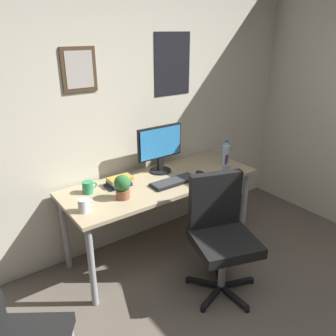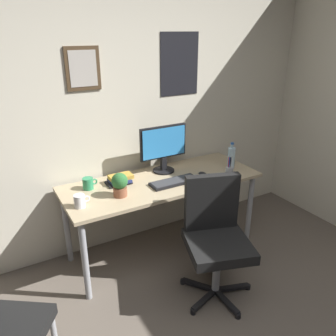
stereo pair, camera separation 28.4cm
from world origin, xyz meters
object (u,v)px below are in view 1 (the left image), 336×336
(monitor, at_px, (160,147))
(potted_plant, at_px, (122,186))
(pen_cup, at_px, (226,169))
(office_chair, at_px, (220,229))
(computer_mouse, at_px, (200,173))
(coffee_mug_far, at_px, (84,205))
(water_bottle, at_px, (226,155))
(keyboard, at_px, (174,181))
(coffee_mug_near, at_px, (88,187))
(book_stack_left, at_px, (119,182))

(monitor, relative_size, potted_plant, 2.36)
(potted_plant, distance_m, pen_cup, 1.00)
(office_chair, bearing_deg, computer_mouse, 64.55)
(coffee_mug_far, height_order, pen_cup, pen_cup)
(coffee_mug_far, bearing_deg, office_chair, -31.62)
(water_bottle, xyz_separation_m, coffee_mug_far, (-1.48, -0.05, -0.06))
(keyboard, xyz_separation_m, coffee_mug_far, (-0.83, -0.01, 0.04))
(pen_cup, bearing_deg, water_bottle, 47.00)
(keyboard, relative_size, pen_cup, 2.15)
(monitor, height_order, keyboard, monitor)
(keyboard, height_order, water_bottle, water_bottle)
(monitor, distance_m, coffee_mug_near, 0.75)
(monitor, bearing_deg, water_bottle, -22.43)
(potted_plant, xyz_separation_m, book_stack_left, (0.09, 0.22, -0.07))
(computer_mouse, relative_size, book_stack_left, 0.48)
(book_stack_left, bearing_deg, potted_plant, -111.47)
(office_chair, height_order, coffee_mug_near, office_chair)
(water_bottle, height_order, potted_plant, water_bottle)
(office_chair, xyz_separation_m, coffee_mug_far, (-0.87, 0.53, 0.25))
(potted_plant, bearing_deg, keyboard, -0.77)
(monitor, height_order, coffee_mug_far, monitor)
(coffee_mug_near, bearing_deg, water_bottle, -9.51)
(monitor, height_order, book_stack_left, monitor)
(water_bottle, relative_size, coffee_mug_near, 2.02)
(potted_plant, bearing_deg, book_stack_left, 68.53)
(coffee_mug_near, height_order, book_stack_left, coffee_mug_near)
(computer_mouse, xyz_separation_m, pen_cup, (0.20, -0.13, 0.04))
(monitor, bearing_deg, coffee_mug_far, -161.29)
(coffee_mug_near, distance_m, pen_cup, 1.24)
(office_chair, relative_size, potted_plant, 4.87)
(keyboard, height_order, computer_mouse, computer_mouse)
(book_stack_left, bearing_deg, office_chair, -60.09)
(computer_mouse, bearing_deg, coffee_mug_near, 165.19)
(book_stack_left, bearing_deg, keyboard, -29.52)
(water_bottle, distance_m, coffee_mug_far, 1.48)
(water_bottle, bearing_deg, computer_mouse, -174.09)
(office_chair, bearing_deg, book_stack_left, 119.91)
(book_stack_left, bearing_deg, coffee_mug_near, 174.62)
(keyboard, distance_m, potted_plant, 0.51)
(keyboard, bearing_deg, office_chair, -85.84)
(water_bottle, bearing_deg, coffee_mug_near, 170.49)
(computer_mouse, height_order, potted_plant, potted_plant)
(office_chair, height_order, pen_cup, office_chair)
(water_bottle, distance_m, potted_plant, 1.15)
(monitor, bearing_deg, computer_mouse, -48.56)
(office_chair, bearing_deg, potted_plant, 134.05)
(office_chair, distance_m, keyboard, 0.59)
(computer_mouse, bearing_deg, monitor, 131.44)
(coffee_mug_far, height_order, book_stack_left, coffee_mug_far)
(coffee_mug_far, bearing_deg, keyboard, 1.01)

